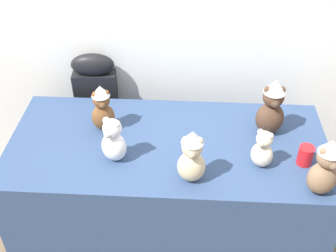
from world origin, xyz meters
TOP-DOWN VIEW (x-y plane):
  - wall_back at (0.00, 0.91)m, footprint 7.00×0.08m
  - display_table at (0.00, 0.25)m, footprint 1.80×0.83m
  - instrument_case at (-0.52, 0.79)m, footprint 0.29×0.14m
  - teddy_bear_chestnut at (-0.38, 0.36)m, footprint 0.16×0.15m
  - teddy_bear_sand at (0.13, -0.03)m, footprint 0.14×0.13m
  - teddy_bear_cream at (0.50, 0.10)m, footprint 0.15×0.14m
  - teddy_bear_snow at (-0.28, 0.10)m, footprint 0.17×0.16m
  - teddy_bear_mocha at (0.76, -0.07)m, footprint 0.18×0.16m
  - teddy_bear_cocoa at (0.57, 0.38)m, footprint 0.17×0.15m
  - party_cup_red at (0.73, 0.13)m, footprint 0.08×0.08m

SIDE VIEW (x-z plane):
  - display_table at x=0.00m, z-range 0.00..0.78m
  - instrument_case at x=-0.52m, z-range 0.00..1.03m
  - party_cup_red at x=0.73m, z-range 0.78..0.89m
  - teddy_bear_cream at x=0.50m, z-range 0.77..1.00m
  - teddy_bear_snow at x=-0.28m, z-range 0.77..1.03m
  - teddy_bear_chestnut at x=-0.38m, z-range 0.77..1.07m
  - teddy_bear_sand at x=0.13m, z-range 0.77..1.08m
  - teddy_bear_mocha at x=0.76m, z-range 0.77..1.10m
  - teddy_bear_cocoa at x=0.57m, z-range 0.77..1.12m
  - wall_back at x=0.00m, z-range 0.00..2.60m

